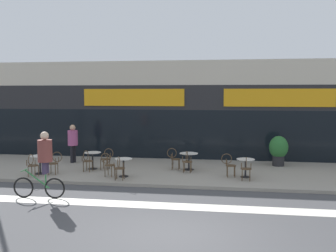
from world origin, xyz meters
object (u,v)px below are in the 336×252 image
(bistro_table_1, at_px, (93,157))
(bistro_table_4, at_px, (246,164))
(cafe_chair_3_side, at_px, (174,157))
(cafe_chair_1_near, at_px, (87,159))
(cafe_chair_3_near, at_px, (187,160))
(pedestrian_near_end, at_px, (73,140))
(bistro_table_0, at_px, (40,161))
(bistro_table_2, at_px, (124,164))
(cafe_chair_0_near, at_px, (32,164))
(cafe_chair_0_side, at_px, (55,161))
(planter_pot, at_px, (279,149))
(cyclist_0, at_px, (44,159))
(bistro_table_3, at_px, (189,158))
(cafe_chair_4_side, at_px, (229,163))
(cafe_chair_2_side, at_px, (108,163))
(cafe_chair_2_near, at_px, (119,166))
(cafe_chair_1_side, at_px, (107,157))
(cafe_chair_4_near, at_px, (246,167))

(bistro_table_1, bearing_deg, bistro_table_4, -5.91)
(bistro_table_4, bearing_deg, cafe_chair_3_side, 159.01)
(bistro_table_1, bearing_deg, cafe_chair_1_near, -90.96)
(cafe_chair_3_near, bearing_deg, pedestrian_near_end, 77.13)
(bistro_table_0, relative_size, bistro_table_2, 1.07)
(bistro_table_0, distance_m, bistro_table_1, 2.15)
(pedestrian_near_end, bearing_deg, bistro_table_0, 98.64)
(bistro_table_4, relative_size, cafe_chair_0_near, 0.79)
(cafe_chair_0_side, bearing_deg, planter_pot, -165.57)
(cafe_chair_1_near, xyz_separation_m, cafe_chair_3_near, (4.05, 0.46, 0.00))
(bistro_table_4, height_order, cyclist_0, cyclist_0)
(cafe_chair_3_near, bearing_deg, cafe_chair_0_near, 109.41)
(bistro_table_4, bearing_deg, cafe_chair_3_near, 167.83)
(cafe_chair_3_side, bearing_deg, cyclist_0, -126.62)
(bistro_table_3, relative_size, cafe_chair_0_side, 0.85)
(bistro_table_4, bearing_deg, planter_pot, 60.05)
(cyclist_0, bearing_deg, cafe_chair_1_near, -94.30)
(bistro_table_0, relative_size, cafe_chair_4_side, 0.85)
(bistro_table_1, distance_m, cafe_chair_2_side, 1.68)
(cafe_chair_0_near, xyz_separation_m, cafe_chair_2_near, (3.44, -0.01, 0.00))
(bistro_table_2, bearing_deg, cafe_chair_3_side, 45.79)
(cafe_chair_0_near, distance_m, cafe_chair_4_side, 7.55)
(bistro_table_3, height_order, cafe_chair_0_near, cafe_chair_0_near)
(cafe_chair_1_side, distance_m, pedestrian_near_end, 2.52)
(bistro_table_0, relative_size, cafe_chair_1_near, 0.85)
(bistro_table_0, bearing_deg, cafe_chair_2_near, -10.45)
(bistro_table_0, height_order, bistro_table_2, bistro_table_0)
(bistro_table_3, height_order, cafe_chair_2_near, cafe_chair_2_near)
(bistro_table_4, xyz_separation_m, cafe_chair_3_side, (-2.92, 1.12, 0.01))
(bistro_table_3, height_order, cafe_chair_0_side, cafe_chair_0_side)
(bistro_table_4, bearing_deg, bistro_table_0, -175.55)
(bistro_table_2, bearing_deg, planter_pot, 28.14)
(cafe_chair_0_side, relative_size, cafe_chair_3_side, 1.00)
(bistro_table_1, distance_m, cafe_chair_0_side, 1.69)
(cafe_chair_1_near, bearing_deg, cafe_chair_3_near, -75.48)
(cafe_chair_0_near, relative_size, cafe_chair_4_side, 1.00)
(cafe_chair_1_near, xyz_separation_m, cafe_chair_3_side, (3.43, 1.09, 0.00))
(cafe_chair_1_side, bearing_deg, cafe_chair_0_side, 42.32)
(cafe_chair_4_near, relative_size, planter_pot, 0.68)
(cafe_chair_3_near, relative_size, planter_pot, 0.68)
(bistro_table_1, bearing_deg, bistro_table_3, 6.56)
(cafe_chair_2_side, xyz_separation_m, pedestrian_near_end, (-2.52, 2.63, 0.53))
(cafe_chair_1_side, xyz_separation_m, cafe_chair_2_near, (1.09, -1.91, 0.00))
(bistro_table_1, height_order, cyclist_0, cyclist_0)
(bistro_table_2, distance_m, cafe_chair_4_near, 4.63)
(cafe_chair_1_near, height_order, cafe_chair_4_near, same)
(bistro_table_0, height_order, bistro_table_4, bistro_table_0)
(cafe_chair_0_near, height_order, cafe_chair_1_near, same)
(bistro_table_1, xyz_separation_m, cafe_chair_0_near, (-1.73, -1.91, 0.00))
(cafe_chair_4_near, relative_size, cyclist_0, 0.42)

